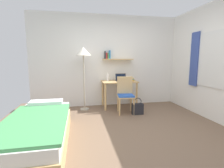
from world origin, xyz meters
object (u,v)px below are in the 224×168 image
Objects in this scene: desk_chair at (125,93)px; desk at (119,86)px; water_bottle at (108,77)px; handbag at (138,109)px; book_stack at (130,79)px; bed at (38,131)px; standing_lamp at (83,55)px; laptop at (121,79)px.

desk is at bearing 94.26° from desk_chair.
water_bottle reaches higher than handbag.
desk is 0.90m from handbag.
water_bottle is 0.85× the size of book_stack.
desk is 0.36m from book_stack.
book_stack is at bearing 41.72° from bed.
water_bottle is (1.44, 1.93, 0.61)m from bed.
standing_lamp reaches higher than desk_chair.
desk is at bearing 112.57° from handbag.
water_bottle is (0.65, 0.11, -0.62)m from standing_lamp.
desk is 1.30m from standing_lamp.
laptop reaches higher than book_stack.
laptop reaches higher than desk.
laptop is (0.05, 0.01, 0.20)m from desk.
bed is 4.87× the size of handbag.
desk_chair is at bearing -24.01° from standing_lamp.
desk_chair is 0.76m from water_bottle.
handbag is at bearing -67.43° from desk.
laptop is at bearing 108.68° from handbag.
book_stack is at bearing -8.91° from laptop.
laptop reaches higher than bed.
bed is at bearing -126.62° from water_bottle.
desk_chair is (1.80, 1.37, 0.26)m from bed.
laptop is (1.03, 0.07, -0.67)m from standing_lamp.
handbag is (0.62, -0.77, -0.71)m from water_bottle.
standing_lamp is 6.98× the size of book_stack.
laptop is 0.38m from water_bottle.
bed is 2.27m from desk_chair.
water_bottle is at bearing 53.38° from bed.
handbag is at bearing -71.32° from laptop.
laptop is 1.00m from handbag.
desk_chair is 0.62m from book_stack.
laptop is at bearing 3.63° from standing_lamp.
water_bottle is at bearing 122.73° from desk_chair.
book_stack is at bearing 1.11° from standing_lamp.
handbag is (0.24, -0.72, -0.66)m from laptop.
water_bottle is at bearing 172.21° from book_stack.
handbag is (0.26, -0.20, -0.35)m from desk_chair.
handbag is at bearing -91.17° from book_stack.
handbag is at bearing -38.12° from desk_chair.
standing_lamp is 8.20× the size of water_bottle.
handbag is at bearing -50.98° from water_bottle.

